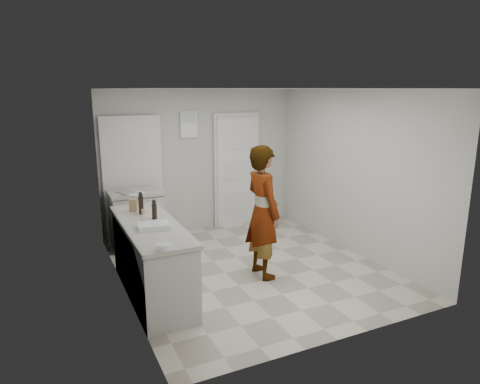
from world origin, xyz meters
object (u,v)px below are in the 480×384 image
person (263,212)px  oil_cruet_a (154,210)px  egg_bowl (163,247)px  cake_mix_box (133,205)px  spice_jar (143,212)px  oil_cruet_b (141,203)px  baking_dish (154,226)px

person → oil_cruet_a: person is taller
person → egg_bowl: (-1.58, -0.83, 0.05)m
cake_mix_box → spice_jar: size_ratio=2.33×
spice_jar → oil_cruet_a: size_ratio=0.29×
spice_jar → egg_bowl: 1.30m
spice_jar → egg_bowl: bearing=-94.1°
oil_cruet_b → egg_bowl: oil_cruet_b is taller
cake_mix_box → oil_cruet_a: size_ratio=0.67×
person → oil_cruet_a: size_ratio=7.19×
baking_dish → spice_jar: bearing=88.4°
person → baking_dish: 1.51m
oil_cruet_a → oil_cruet_b: 0.32m
cake_mix_box → person: bearing=-4.4°
cake_mix_box → egg_bowl: bearing=-71.6°
oil_cruet_b → baking_dish: bearing=-90.5°
cake_mix_box → spice_jar: bearing=-48.9°
oil_cruet_b → egg_bowl: size_ratio=2.08×
person → baking_dish: (-1.50, -0.14, 0.06)m
person → baking_dish: size_ratio=4.60×
oil_cruet_b → person: bearing=-19.4°
spice_jar → egg_bowl: spice_jar is taller
oil_cruet_a → oil_cruet_b: bearing=108.0°
person → cake_mix_box: person is taller
oil_cruet_a → egg_bowl: size_ratio=1.79×
baking_dish → person: bearing=5.3°
cake_mix_box → spice_jar: cake_mix_box is taller
spice_jar → egg_bowl: (-0.09, -1.30, -0.01)m
person → oil_cruet_b: size_ratio=6.19×
baking_dish → cake_mix_box: bearing=94.7°
oil_cruet_b → egg_bowl: bearing=-93.5°
spice_jar → person: bearing=-17.5°
cake_mix_box → spice_jar: 0.23m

